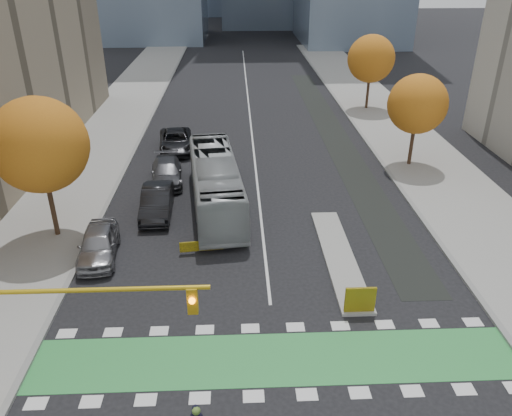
{
  "coord_description": "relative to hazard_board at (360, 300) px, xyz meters",
  "views": [
    {
      "loc": [
        -1.47,
        -13.79,
        14.7
      ],
      "look_at": [
        -0.5,
        9.22,
        3.0
      ],
      "focal_mm": 35.0,
      "sensor_mm": 36.0,
      "label": 1
    }
  ],
  "objects": [
    {
      "name": "ground",
      "position": [
        -4.0,
        -4.2,
        -0.8
      ],
      "size": [
        300.0,
        300.0,
        0.0
      ],
      "primitive_type": "plane",
      "color": "black",
      "rests_on": "ground"
    },
    {
      "name": "sidewalk_west",
      "position": [
        -17.5,
        15.8,
        -0.73
      ],
      "size": [
        7.0,
        120.0,
        0.15
      ],
      "primitive_type": "cube",
      "color": "gray",
      "rests_on": "ground"
    },
    {
      "name": "sidewalk_east",
      "position": [
        9.5,
        15.8,
        -0.73
      ],
      "size": [
        7.0,
        120.0,
        0.15
      ],
      "primitive_type": "cube",
      "color": "gray",
      "rests_on": "ground"
    },
    {
      "name": "curb_west",
      "position": [
        -14.0,
        15.8,
        -0.73
      ],
      "size": [
        0.3,
        120.0,
        0.16
      ],
      "primitive_type": "cube",
      "color": "gray",
      "rests_on": "ground"
    },
    {
      "name": "curb_east",
      "position": [
        6.0,
        15.8,
        -0.73
      ],
      "size": [
        0.3,
        120.0,
        0.16
      ],
      "primitive_type": "cube",
      "color": "gray",
      "rests_on": "ground"
    },
    {
      "name": "bike_crossing",
      "position": [
        -4.0,
        -2.7,
        -0.79
      ],
      "size": [
        20.0,
        3.0,
        0.01
      ],
      "primitive_type": "cube",
      "color": "green",
      "rests_on": "ground"
    },
    {
      "name": "centre_line",
      "position": [
        -4.0,
        35.8,
        -0.8
      ],
      "size": [
        0.15,
        70.0,
        0.01
      ],
      "primitive_type": "cube",
      "color": "silver",
      "rests_on": "ground"
    },
    {
      "name": "bike_lane_paint",
      "position": [
        3.5,
        25.8,
        -0.8
      ],
      "size": [
        2.5,
        50.0,
        0.01
      ],
      "primitive_type": "cube",
      "color": "black",
      "rests_on": "ground"
    },
    {
      "name": "median_island",
      "position": [
        0.0,
        4.8,
        -0.72
      ],
      "size": [
        1.6,
        10.0,
        0.16
      ],
      "primitive_type": "cube",
      "color": "gray",
      "rests_on": "ground"
    },
    {
      "name": "hazard_board",
      "position": [
        0.0,
        0.0,
        0.0
      ],
      "size": [
        1.4,
        0.12,
        1.3
      ],
      "primitive_type": "cube",
      "color": "yellow",
      "rests_on": "median_island"
    },
    {
      "name": "tree_west",
      "position": [
        -16.0,
        7.8,
        4.82
      ],
      "size": [
        5.2,
        5.2,
        8.22
      ],
      "color": "#332114",
      "rests_on": "ground"
    },
    {
      "name": "tree_east_near",
      "position": [
        8.0,
        17.8,
        4.06
      ],
      "size": [
        4.4,
        4.4,
        7.08
      ],
      "color": "#332114",
      "rests_on": "ground"
    },
    {
      "name": "tree_east_far",
      "position": [
        8.5,
        33.8,
        4.44
      ],
      "size": [
        4.8,
        4.8,
        7.65
      ],
      "color": "#332114",
      "rests_on": "ground"
    },
    {
      "name": "traffic_signal_west",
      "position": [
        -11.93,
        -4.71,
        3.23
      ],
      "size": [
        8.53,
        0.56,
        5.2
      ],
      "color": "#BF9914",
      "rests_on": "ground"
    },
    {
      "name": "bus",
      "position": [
        -6.84,
        11.31,
        0.87
      ],
      "size": [
        4.11,
        12.23,
        3.34
      ],
      "primitive_type": "imported",
      "rotation": [
        0.0,
        0.0,
        0.11
      ],
      "color": "#9DA1A4",
      "rests_on": "ground"
    },
    {
      "name": "parked_car_a",
      "position": [
        -13.0,
        5.41,
        0.02
      ],
      "size": [
        2.43,
        4.99,
        1.64
      ],
      "primitive_type": "imported",
      "rotation": [
        0.0,
        0.0,
        0.11
      ],
      "color": "gray",
      "rests_on": "ground"
    },
    {
      "name": "parked_car_b",
      "position": [
        -10.54,
        10.41,
        0.05
      ],
      "size": [
        2.01,
        5.22,
        1.7
      ],
      "primitive_type": "imported",
      "rotation": [
        0.0,
        0.0,
        0.04
      ],
      "color": "black",
      "rests_on": "ground"
    },
    {
      "name": "parked_car_c",
      "position": [
        -10.5,
        15.41,
        -0.03
      ],
      "size": [
        2.77,
        5.5,
        1.53
      ],
      "primitive_type": "imported",
      "rotation": [
        0.0,
        0.0,
        0.12
      ],
      "color": "#4C4C51",
      "rests_on": "ground"
    },
    {
      "name": "parked_car_d",
      "position": [
        -10.5,
        22.03,
        0.01
      ],
      "size": [
        3.39,
        6.12,
        1.62
      ],
      "primitive_type": "imported",
      "rotation": [
        0.0,
        0.0,
        0.12
      ],
      "color": "black",
      "rests_on": "ground"
    }
  ]
}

